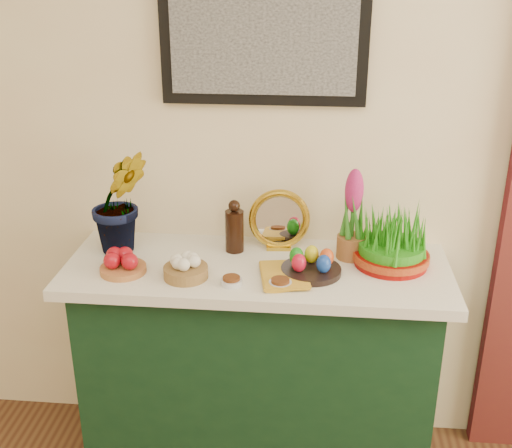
{
  "coord_description": "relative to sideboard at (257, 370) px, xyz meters",
  "views": [
    {
      "loc": [
        0.1,
        -0.09,
        1.93
      ],
      "look_at": [
        -0.1,
        1.95,
        1.07
      ],
      "focal_mm": 45.0,
      "sensor_mm": 36.0,
      "label": 1
    }
  ],
  "objects": [
    {
      "name": "sideboard",
      "position": [
        0.0,
        0.0,
        0.0
      ],
      "size": [
        1.3,
        0.45,
        0.85
      ],
      "primitive_type": "cube",
      "color": "#13341B",
      "rests_on": "ground"
    },
    {
      "name": "tablecloth",
      "position": [
        0.0,
        0.0,
        0.45
      ],
      "size": [
        1.4,
        0.55,
        0.04
      ],
      "primitive_type": "cube",
      "color": "white",
      "rests_on": "sideboard"
    },
    {
      "name": "hyacinth_green",
      "position": [
        -0.52,
        0.07,
        0.73
      ],
      "size": [
        0.34,
        0.32,
        0.53
      ],
      "primitive_type": "imported",
      "rotation": [
        0.0,
        0.0,
        0.47
      ],
      "color": "#317E22",
      "rests_on": "tablecloth"
    },
    {
      "name": "apple_bowl",
      "position": [
        -0.47,
        -0.11,
        0.5
      ],
      "size": [
        0.18,
        0.18,
        0.08
      ],
      "color": "#B06A38",
      "rests_on": "tablecloth"
    },
    {
      "name": "garlic_basket",
      "position": [
        -0.24,
        -0.13,
        0.5
      ],
      "size": [
        0.17,
        0.17,
        0.09
      ],
      "color": "olive",
      "rests_on": "tablecloth"
    },
    {
      "name": "vinegar_cruet",
      "position": [
        -0.1,
        0.11,
        0.56
      ],
      "size": [
        0.07,
        0.07,
        0.21
      ],
      "color": "black",
      "rests_on": "tablecloth"
    },
    {
      "name": "mirror",
      "position": [
        0.07,
        0.16,
        0.58
      ],
      "size": [
        0.24,
        0.08,
        0.24
      ],
      "color": "gold",
      "rests_on": "tablecloth"
    },
    {
      "name": "book",
      "position": [
        0.02,
        -0.12,
        0.48
      ],
      "size": [
        0.18,
        0.23,
        0.03
      ],
      "primitive_type": "imported",
      "rotation": [
        0.0,
        0.0,
        0.16
      ],
      "color": "gold",
      "rests_on": "tablecloth"
    },
    {
      "name": "spice_dish_left",
      "position": [
        -0.07,
        -0.17,
        0.48
      ],
      "size": [
        0.07,
        0.07,
        0.03
      ],
      "color": "silver",
      "rests_on": "tablecloth"
    },
    {
      "name": "spice_dish_right",
      "position": [
        0.09,
        -0.17,
        0.48
      ],
      "size": [
        0.08,
        0.08,
        0.03
      ],
      "color": "silver",
      "rests_on": "tablecloth"
    },
    {
      "name": "egg_plate",
      "position": [
        0.2,
        -0.05,
        0.5
      ],
      "size": [
        0.27,
        0.27,
        0.09
      ],
      "color": "black",
      "rests_on": "tablecloth"
    },
    {
      "name": "hyacinth_pink",
      "position": [
        0.34,
        0.09,
        0.62
      ],
      "size": [
        0.11,
        0.11,
        0.35
      ],
      "color": "#965C2F",
      "rests_on": "tablecloth"
    },
    {
      "name": "wheatgrass_sabzeh",
      "position": [
        0.48,
        0.04,
        0.56
      ],
      "size": [
        0.28,
        0.28,
        0.22
      ],
      "color": "#8A0905",
      "rests_on": "tablecloth"
    }
  ]
}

